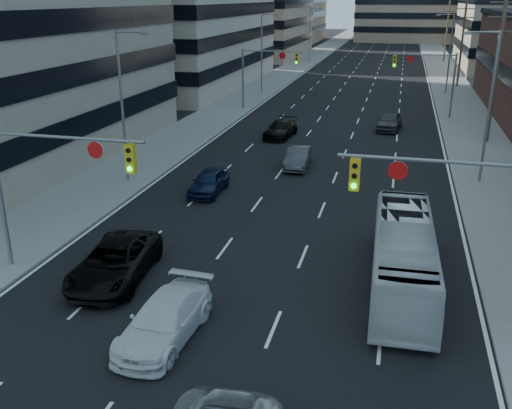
{
  "coord_description": "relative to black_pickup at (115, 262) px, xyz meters",
  "views": [
    {
      "loc": [
        5.36,
        -10.59,
        10.78
      ],
      "look_at": [
        -0.38,
        12.17,
        2.2
      ],
      "focal_mm": 40.0,
      "sensor_mm": 36.0,
      "label": 1
    }
  ],
  "objects": [
    {
      "name": "transit_bus",
      "position": [
        11.2,
        2.15,
        0.56
      ],
      "size": [
        2.49,
        9.63,
        2.67
      ],
      "primitive_type": "imported",
      "rotation": [
        0.0,
        0.0,
        0.03
      ],
      "color": "silver",
      "rests_on": "ground"
    },
    {
      "name": "streetlight_left_mid",
      "position": [
        -5.14,
        46.92,
        4.28
      ],
      "size": [
        2.03,
        0.22,
        9.0
      ],
      "color": "slate",
      "rests_on": "ground"
    },
    {
      "name": "office_left_far",
      "position": [
        -18.8,
        91.92,
        7.23
      ],
      "size": [
        20.0,
        30.0,
        16.0
      ],
      "primitive_type": "cube",
      "color": "gray",
      "rests_on": "ground"
    },
    {
      "name": "streetlight_left_far",
      "position": [
        -5.14,
        81.92,
        4.28
      ],
      "size": [
        2.03,
        0.22,
        9.0
      ],
      "color": "slate",
      "rests_on": "ground"
    },
    {
      "name": "signal_far_right",
      "position": [
        12.88,
        36.92,
        3.53
      ],
      "size": [
        6.09,
        0.33,
        6.0
      ],
      "color": "slate",
      "rests_on": "ground"
    },
    {
      "name": "sedan_grey_right",
      "position": [
        9.89,
        30.85,
        -0.0
      ],
      "size": [
        2.29,
        4.67,
        1.53
      ],
      "primitive_type": "imported",
      "rotation": [
        0.0,
        0.0,
        -0.11
      ],
      "color": "#363638",
      "rests_on": "ground"
    },
    {
      "name": "black_pickup",
      "position": [
        0.0,
        0.0,
        0.0
      ],
      "size": [
        3.1,
        5.76,
        1.54
      ],
      "primitive_type": "imported",
      "rotation": [
        0.0,
        0.0,
        0.1
      ],
      "color": "black",
      "rests_on": "ground"
    },
    {
      "name": "sidewalk_right",
      "position": [
        16.7,
        121.92,
        -0.69
      ],
      "size": [
        5.0,
        300.0,
        0.15
      ],
      "primitive_type": "cube",
      "color": "slate",
      "rests_on": "ground"
    },
    {
      "name": "utility_pole_distant",
      "position": [
        17.4,
        87.92,
        5.01
      ],
      "size": [
        2.2,
        0.28,
        11.0
      ],
      "color": "#4C3D2D",
      "rests_on": "ground"
    },
    {
      "name": "sedan_blue",
      "position": [
        0.21,
        11.19,
        -0.08
      ],
      "size": [
        1.63,
        4.03,
        1.37
      ],
      "primitive_type": "imported",
      "rotation": [
        0.0,
        0.0,
        0.0
      ],
      "color": "black",
      "rests_on": "ground"
    },
    {
      "name": "streetlight_right_near",
      "position": [
        15.54,
        16.92,
        4.28
      ],
      "size": [
        2.03,
        0.22,
        9.0
      ],
      "color": "slate",
      "rests_on": "ground"
    },
    {
      "name": "streetlight_right_far",
      "position": [
        15.54,
        51.92,
        4.28
      ],
      "size": [
        2.03,
        0.22,
        9.0
      ],
      "color": "slate",
      "rests_on": "ground"
    },
    {
      "name": "sidewalk_left",
      "position": [
        -6.3,
        121.92,
        -0.69
      ],
      "size": [
        5.0,
        300.0,
        0.15
      ],
      "primitive_type": "cube",
      "color": "slate",
      "rests_on": "ground"
    },
    {
      "name": "road_surface",
      "position": [
        5.2,
        121.92,
        -0.76
      ],
      "size": [
        18.0,
        300.0,
        0.02
      ],
      "primitive_type": "cube",
      "color": "black",
      "rests_on": "ground"
    },
    {
      "name": "signal_far_left",
      "position": [
        -2.48,
        36.92,
        3.53
      ],
      "size": [
        6.09,
        0.33,
        6.0
      ],
      "color": "slate",
      "rests_on": "ground"
    },
    {
      "name": "sedan_grey_center",
      "position": [
        4.31,
        17.64,
        -0.1
      ],
      "size": [
        1.57,
        4.14,
        1.35
      ],
      "primitive_type": "imported",
      "rotation": [
        0.0,
        0.0,
        0.04
      ],
      "color": "#393A3C",
      "rests_on": "ground"
    },
    {
      "name": "signal_near_right",
      "position": [
        12.65,
        -0.08,
        3.56
      ],
      "size": [
        6.59,
        0.33,
        6.0
      ],
      "color": "slate",
      "rests_on": "ground"
    },
    {
      "name": "bg_block_left",
      "position": [
        -22.8,
        131.92,
        9.23
      ],
      "size": [
        24.0,
        24.0,
        20.0
      ],
      "primitive_type": "cube",
      "color": "#ADA089",
      "rests_on": "ground"
    },
    {
      "name": "utility_pole_block",
      "position": [
        17.4,
        27.92,
        5.01
      ],
      "size": [
        2.2,
        0.28,
        11.0
      ],
      "color": "#4C3D2D",
      "rests_on": "ground"
    },
    {
      "name": "utility_pole_midblock",
      "position": [
        17.4,
        57.92,
        5.01
      ],
      "size": [
        2.2,
        0.28,
        11.0
      ],
      "color": "#4C3D2D",
      "rests_on": "ground"
    },
    {
      "name": "signal_near_left",
      "position": [
        -2.25,
        -0.08,
        3.56
      ],
      "size": [
        6.59,
        0.33,
        6.0
      ],
      "color": "slate",
      "rests_on": "ground"
    },
    {
      "name": "sedan_black_far",
      "position": [
        1.39,
        25.94,
        -0.09
      ],
      "size": [
        2.32,
        4.84,
        1.36
      ],
      "primitive_type": "imported",
      "rotation": [
        0.0,
        0.0,
        -0.09
      ],
      "color": "black",
      "rests_on": "ground"
    },
    {
      "name": "white_van",
      "position": [
        3.6,
        -3.47,
        -0.07
      ],
      "size": [
        2.23,
        4.94,
        1.4
      ],
      "primitive_type": "imported",
      "rotation": [
        0.0,
        0.0,
        -0.06
      ],
      "color": "silver",
      "rests_on": "ground"
    },
    {
      "name": "streetlight_left_near",
      "position": [
        -5.14,
        11.92,
        4.28
      ],
      "size": [
        2.03,
        0.22,
        9.0
      ],
      "color": "slate",
      "rests_on": "ground"
    }
  ]
}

